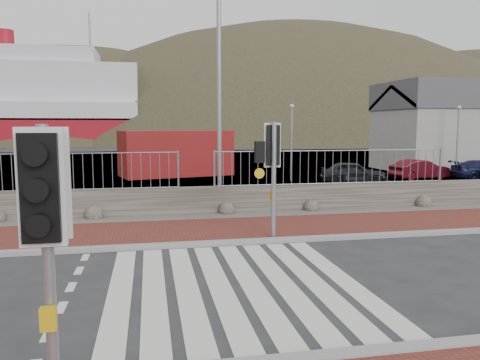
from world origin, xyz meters
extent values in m
plane|color=#28282B|center=(0.00, 0.00, 0.00)|extent=(220.00, 220.00, 0.00)
cube|color=brown|center=(0.00, 4.50, 0.04)|extent=(40.00, 3.00, 0.08)
cube|color=gray|center=(0.00, 3.00, 0.05)|extent=(40.00, 0.25, 0.12)
cube|color=silver|center=(-2.10, 0.00, 0.01)|extent=(0.42, 5.60, 0.01)
cube|color=silver|center=(-1.50, 0.00, 0.01)|extent=(0.42, 5.60, 0.01)
cube|color=silver|center=(-0.90, 0.00, 0.01)|extent=(0.42, 5.60, 0.01)
cube|color=silver|center=(-0.30, 0.00, 0.01)|extent=(0.42, 5.60, 0.01)
cube|color=silver|center=(0.30, 0.00, 0.01)|extent=(0.42, 5.60, 0.01)
cube|color=silver|center=(0.90, 0.00, 0.01)|extent=(0.42, 5.60, 0.01)
cube|color=silver|center=(1.50, 0.00, 0.01)|extent=(0.42, 5.60, 0.01)
cube|color=silver|center=(2.10, 0.00, 0.01)|extent=(0.42, 5.60, 0.01)
cube|color=#59544C|center=(0.00, 6.50, 0.03)|extent=(40.00, 1.50, 0.06)
cube|color=#423D37|center=(0.00, 7.30, 0.45)|extent=(40.00, 0.60, 0.90)
cylinder|color=gray|center=(-4.80, 7.15, 2.10)|extent=(8.40, 0.04, 0.04)
cylinder|color=gray|center=(-0.60, 7.15, 1.50)|extent=(0.07, 0.07, 1.20)
cylinder|color=gray|center=(4.80, 7.15, 2.10)|extent=(8.40, 0.04, 0.04)
cylinder|color=gray|center=(0.60, 7.15, 1.50)|extent=(0.07, 0.07, 1.20)
cylinder|color=gray|center=(9.00, 7.15, 1.50)|extent=(0.07, 0.07, 1.20)
cube|color=#4C4C4F|center=(0.00, 27.90, 0.00)|extent=(120.00, 40.00, 0.50)
cube|color=#3F4C54|center=(0.00, 62.90, 0.00)|extent=(220.00, 50.00, 0.05)
cube|color=silver|center=(-18.00, 67.90, 9.00)|extent=(30.00, 12.00, 6.00)
cube|color=silver|center=(-18.00, 67.90, 13.00)|extent=(18.00, 10.00, 2.50)
cylinder|color=maroon|center=(-22.00, 67.90, 15.50)|extent=(2.40, 2.40, 3.00)
cylinder|color=gray|center=(-10.00, 67.90, 17.00)|extent=(0.30, 0.30, 6.00)
cube|color=#9E9E99|center=(20.00, 19.90, 2.00)|extent=(12.00, 6.00, 4.00)
cube|color=#4C4C51|center=(20.00, 19.90, 4.90)|extent=(12.20, 6.20, 1.80)
ellipsoid|color=#2E2F1C|center=(-15.00, 87.90, -20.00)|extent=(106.40, 68.40, 76.00)
ellipsoid|color=#2E2F1C|center=(30.00, 87.90, -26.00)|extent=(140.00, 90.00, 100.00)
ellipsoid|color=#2E2F1C|center=(75.00, 87.90, -20.00)|extent=(112.00, 72.00, 80.00)
cylinder|color=gray|center=(-2.52, -3.57, 1.49)|extent=(0.12, 0.12, 2.98)
cube|color=gold|center=(-2.52, -3.57, 1.12)|extent=(0.15, 0.09, 0.23)
cube|color=black|center=(-2.52, -3.57, 2.40)|extent=(0.43, 0.26, 1.12)
sphere|color=#0CE53F|center=(-2.52, -3.57, 2.08)|extent=(0.16, 0.16, 0.16)
cylinder|color=gray|center=(1.62, 3.32, 1.53)|extent=(0.12, 0.12, 3.07)
cube|color=gold|center=(1.62, 3.32, 1.15)|extent=(0.16, 0.09, 0.24)
cube|color=black|center=(1.62, 3.32, 2.46)|extent=(0.45, 0.28, 1.15)
sphere|color=red|center=(1.62, 3.32, 2.79)|extent=(0.16, 0.16, 0.16)
cube|color=black|center=(1.23, 3.31, 2.30)|extent=(0.25, 0.18, 0.55)
cylinder|color=gray|center=(0.92, 8.10, 4.52)|extent=(0.16, 0.16, 9.05)
cube|color=maroon|center=(0.05, 19.79, 1.34)|extent=(6.88, 4.22, 2.67)
imported|color=black|center=(8.82, 14.23, 0.57)|extent=(3.58, 2.16, 1.14)
imported|color=#4E0B16|center=(13.18, 15.12, 0.55)|extent=(3.49, 1.67, 1.10)
camera|label=1|loc=(-1.53, -8.28, 2.97)|focal=35.00mm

